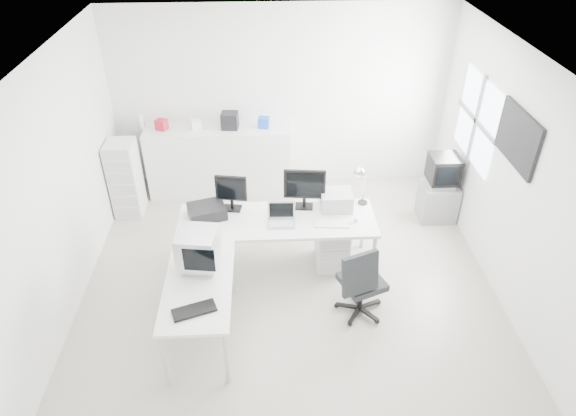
{
  "coord_description": "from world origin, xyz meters",
  "views": [
    {
      "loc": [
        -0.25,
        -4.75,
        4.37
      ],
      "look_at": [
        0.0,
        0.2,
        1.0
      ],
      "focal_mm": 32.0,
      "sensor_mm": 36.0,
      "label": 1
    }
  ],
  "objects_px": {
    "tv_cabinet": "(437,202)",
    "sideboard": "(219,160)",
    "crt_tv": "(443,172)",
    "side_desk": "(202,309)",
    "laser_printer": "(336,200)",
    "office_chair": "(362,279)",
    "lcd_monitor_small": "(231,192)",
    "filing_cabinet": "(125,178)",
    "main_desk": "(277,243)",
    "drawer_pedestal": "(332,244)",
    "laptop": "(281,216)",
    "lcd_monitor_large": "(304,189)",
    "inkjet_printer": "(207,211)",
    "crt_monitor": "(198,250)"
  },
  "relations": [
    {
      "from": "tv_cabinet",
      "to": "sideboard",
      "type": "bearing_deg",
      "value": 163.83
    },
    {
      "from": "crt_tv",
      "to": "sideboard",
      "type": "xyz_separation_m",
      "value": [
        -3.18,
        0.92,
        -0.24
      ]
    },
    {
      "from": "side_desk",
      "to": "crt_tv",
      "type": "xyz_separation_m",
      "value": [
        3.2,
        2.09,
        0.41
      ]
    },
    {
      "from": "laser_printer",
      "to": "office_chair",
      "type": "bearing_deg",
      "value": -80.3
    },
    {
      "from": "lcd_monitor_small",
      "to": "filing_cabinet",
      "type": "height_order",
      "value": "lcd_monitor_small"
    },
    {
      "from": "main_desk",
      "to": "tv_cabinet",
      "type": "height_order",
      "value": "main_desk"
    },
    {
      "from": "lcd_monitor_small",
      "to": "office_chair",
      "type": "distance_m",
      "value": 1.9
    },
    {
      "from": "main_desk",
      "to": "side_desk",
      "type": "xyz_separation_m",
      "value": [
        -0.85,
        -1.1,
        0.0
      ]
    },
    {
      "from": "drawer_pedestal",
      "to": "crt_tv",
      "type": "relative_size",
      "value": 1.2
    },
    {
      "from": "main_desk",
      "to": "lcd_monitor_small",
      "type": "relative_size",
      "value": 4.92
    },
    {
      "from": "drawer_pedestal",
      "to": "laptop",
      "type": "relative_size",
      "value": 1.76
    },
    {
      "from": "lcd_monitor_large",
      "to": "sideboard",
      "type": "bearing_deg",
      "value": 131.57
    },
    {
      "from": "inkjet_printer",
      "to": "laser_printer",
      "type": "relative_size",
      "value": 1.12
    },
    {
      "from": "crt_monitor",
      "to": "tv_cabinet",
      "type": "relative_size",
      "value": 0.86
    },
    {
      "from": "office_chair",
      "to": "sideboard",
      "type": "xyz_separation_m",
      "value": [
        -1.76,
        2.75,
        0.04
      ]
    },
    {
      "from": "main_desk",
      "to": "crt_tv",
      "type": "xyz_separation_m",
      "value": [
        2.35,
        0.99,
        0.41
      ]
    },
    {
      "from": "drawer_pedestal",
      "to": "crt_tv",
      "type": "bearing_deg",
      "value": 29.61
    },
    {
      "from": "crt_monitor",
      "to": "sideboard",
      "type": "bearing_deg",
      "value": 97.64
    },
    {
      "from": "inkjet_printer",
      "to": "lcd_monitor_small",
      "type": "xyz_separation_m",
      "value": [
        0.3,
        0.15,
        0.17
      ]
    },
    {
      "from": "crt_tv",
      "to": "laptop",
      "type": "bearing_deg",
      "value": -154.69
    },
    {
      "from": "lcd_monitor_large",
      "to": "filing_cabinet",
      "type": "xyz_separation_m",
      "value": [
        -2.5,
        1.15,
        -0.45
      ]
    },
    {
      "from": "side_desk",
      "to": "drawer_pedestal",
      "type": "relative_size",
      "value": 2.33
    },
    {
      "from": "crt_monitor",
      "to": "lcd_monitor_large",
      "type": "bearing_deg",
      "value": 50.57
    },
    {
      "from": "crt_tv",
      "to": "crt_monitor",
      "type": "bearing_deg",
      "value": -150.13
    },
    {
      "from": "main_desk",
      "to": "laptop",
      "type": "distance_m",
      "value": 0.5
    },
    {
      "from": "tv_cabinet",
      "to": "lcd_monitor_large",
      "type": "bearing_deg",
      "value": -159.77
    },
    {
      "from": "inkjet_printer",
      "to": "crt_tv",
      "type": "bearing_deg",
      "value": -2.03
    },
    {
      "from": "inkjet_printer",
      "to": "lcd_monitor_large",
      "type": "bearing_deg",
      "value": -10.4
    },
    {
      "from": "sideboard",
      "to": "main_desk",
      "type": "bearing_deg",
      "value": -66.49
    },
    {
      "from": "laser_printer",
      "to": "tv_cabinet",
      "type": "bearing_deg",
      "value": 25.89
    },
    {
      "from": "side_desk",
      "to": "lcd_monitor_small",
      "type": "xyz_separation_m",
      "value": [
        0.3,
        1.35,
        0.62
      ]
    },
    {
      "from": "drawer_pedestal",
      "to": "lcd_monitor_large",
      "type": "xyz_separation_m",
      "value": [
        -0.35,
        0.2,
        0.72
      ]
    },
    {
      "from": "drawer_pedestal",
      "to": "inkjet_printer",
      "type": "height_order",
      "value": "inkjet_printer"
    },
    {
      "from": "main_desk",
      "to": "tv_cabinet",
      "type": "distance_m",
      "value": 2.55
    },
    {
      "from": "office_chair",
      "to": "laser_printer",
      "type": "bearing_deg",
      "value": 77.83
    },
    {
      "from": "side_desk",
      "to": "sideboard",
      "type": "xyz_separation_m",
      "value": [
        0.02,
        3.01,
        0.16
      ]
    },
    {
      "from": "tv_cabinet",
      "to": "office_chair",
      "type": "bearing_deg",
      "value": -127.91
    },
    {
      "from": "side_desk",
      "to": "laptop",
      "type": "relative_size",
      "value": 4.11
    },
    {
      "from": "sideboard",
      "to": "laser_printer",
      "type": "bearing_deg",
      "value": -46.89
    },
    {
      "from": "laptop",
      "to": "filing_cabinet",
      "type": "height_order",
      "value": "filing_cabinet"
    },
    {
      "from": "lcd_monitor_large",
      "to": "tv_cabinet",
      "type": "bearing_deg",
      "value": 26.37
    },
    {
      "from": "tv_cabinet",
      "to": "laptop",
      "type": "bearing_deg",
      "value": -154.69
    },
    {
      "from": "side_desk",
      "to": "lcd_monitor_small",
      "type": "distance_m",
      "value": 1.52
    },
    {
      "from": "tv_cabinet",
      "to": "filing_cabinet",
      "type": "height_order",
      "value": "filing_cabinet"
    },
    {
      "from": "crt_monitor",
      "to": "tv_cabinet",
      "type": "bearing_deg",
      "value": 37.92
    },
    {
      "from": "inkjet_printer",
      "to": "laptop",
      "type": "height_order",
      "value": "laptop"
    },
    {
      "from": "main_desk",
      "to": "lcd_monitor_large",
      "type": "relative_size",
      "value": 4.5
    },
    {
      "from": "lcd_monitor_small",
      "to": "sideboard",
      "type": "bearing_deg",
      "value": 109.09
    },
    {
      "from": "laser_printer",
      "to": "drawer_pedestal",
      "type": "bearing_deg",
      "value": -106.13
    },
    {
      "from": "tv_cabinet",
      "to": "main_desk",
      "type": "bearing_deg",
      "value": -157.21
    }
  ]
}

